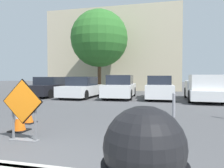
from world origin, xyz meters
name	(u,v)px	position (x,y,z in m)	size (l,w,h in m)	color
ground_plane	(125,101)	(0.00, 10.00, 0.00)	(96.00, 96.00, 0.00)	#4C4C4F
curb_lip	(9,168)	(0.00, 0.00, 0.07)	(21.68, 0.20, 0.14)	#ADAAA3
road_closed_sign	(23,107)	(-0.85, 1.52, 0.80)	(1.06, 0.20, 1.46)	black
traffic_cone_nearest	(19,118)	(-1.54, 2.30, 0.36)	(0.46, 0.46, 0.75)	black
traffic_cone_second	(29,114)	(-1.91, 3.25, 0.29)	(0.40, 0.40, 0.59)	black
parked_car_nearest	(49,87)	(-6.08, 11.77, 0.67)	(2.13, 4.15, 1.46)	black
parked_car_second	(82,88)	(-3.40, 11.55, 0.68)	(2.05, 4.36, 1.48)	white
parked_car_third	(120,87)	(-0.73, 12.04, 0.73)	(2.14, 4.72, 1.59)	white
parked_car_fourth	(159,88)	(1.94, 12.03, 0.71)	(1.92, 4.39, 1.55)	white
pickup_truck	(204,89)	(4.61, 11.27, 0.72)	(2.00, 5.15, 1.60)	silver
bollard_nearest	(174,104)	(2.68, 5.49, 0.48)	(0.12, 0.12, 0.91)	gray
building_facade_backdrop	(115,51)	(-3.42, 22.03, 4.44)	(14.69, 5.00, 8.88)	beige
street_tree_behind_lot	(99,39)	(-3.65, 16.54, 5.00)	(5.29, 5.29, 7.65)	#513823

